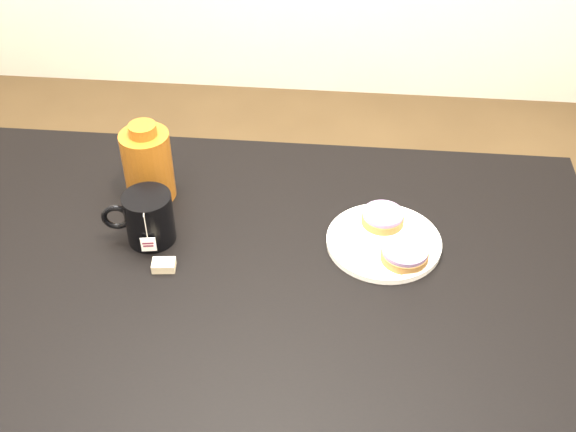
{
  "coord_description": "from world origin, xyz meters",
  "views": [
    {
      "loc": [
        0.16,
        -1.0,
        1.74
      ],
      "look_at": [
        0.06,
        0.1,
        0.81
      ],
      "focal_mm": 45.0,
      "sensor_mm": 36.0,
      "label": 1
    }
  ],
  "objects_px": {
    "bagel_back": "(383,217)",
    "bagel_package": "(148,164)",
    "plate": "(384,241)",
    "bagel_front": "(405,254)",
    "teabag_pouch": "(164,265)",
    "table": "(254,300)",
    "mug": "(148,218)"
  },
  "relations": [
    {
      "from": "bagel_front",
      "to": "mug",
      "type": "xyz_separation_m",
      "value": [
        -0.52,
        0.03,
        0.03
      ]
    },
    {
      "from": "mug",
      "to": "table",
      "type": "bearing_deg",
      "value": -28.15
    },
    {
      "from": "bagel_front",
      "to": "teabag_pouch",
      "type": "distance_m",
      "value": 0.47
    },
    {
      "from": "mug",
      "to": "plate",
      "type": "bearing_deg",
      "value": -6.02
    },
    {
      "from": "bagel_front",
      "to": "table",
      "type": "bearing_deg",
      "value": -170.64
    },
    {
      "from": "plate",
      "to": "bagel_back",
      "type": "height_order",
      "value": "bagel_back"
    },
    {
      "from": "plate",
      "to": "bagel_front",
      "type": "relative_size",
      "value": 1.81
    },
    {
      "from": "bagel_front",
      "to": "bagel_package",
      "type": "relative_size",
      "value": 0.71
    },
    {
      "from": "bagel_front",
      "to": "teabag_pouch",
      "type": "xyz_separation_m",
      "value": [
        -0.47,
        -0.06,
        -0.02
      ]
    },
    {
      "from": "bagel_back",
      "to": "bagel_package",
      "type": "bearing_deg",
      "value": 172.99
    },
    {
      "from": "bagel_back",
      "to": "mug",
      "type": "height_order",
      "value": "mug"
    },
    {
      "from": "mug",
      "to": "teabag_pouch",
      "type": "distance_m",
      "value": 0.11
    },
    {
      "from": "table",
      "to": "bagel_back",
      "type": "height_order",
      "value": "bagel_back"
    },
    {
      "from": "bagel_front",
      "to": "mug",
      "type": "relative_size",
      "value": 0.85
    },
    {
      "from": "table",
      "to": "bagel_front",
      "type": "xyz_separation_m",
      "value": [
        0.3,
        0.05,
        0.11
      ]
    },
    {
      "from": "plate",
      "to": "mug",
      "type": "height_order",
      "value": "mug"
    },
    {
      "from": "bagel_back",
      "to": "bagel_package",
      "type": "relative_size",
      "value": 0.57
    },
    {
      "from": "table",
      "to": "plate",
      "type": "bearing_deg",
      "value": 21.66
    },
    {
      "from": "bagel_back",
      "to": "bagel_package",
      "type": "xyz_separation_m",
      "value": [
        -0.51,
        0.06,
        0.06
      ]
    },
    {
      "from": "bagel_front",
      "to": "bagel_package",
      "type": "distance_m",
      "value": 0.58
    },
    {
      "from": "plate",
      "to": "bagel_front",
      "type": "height_order",
      "value": "bagel_front"
    },
    {
      "from": "table",
      "to": "teabag_pouch",
      "type": "height_order",
      "value": "teabag_pouch"
    },
    {
      "from": "teabag_pouch",
      "to": "bagel_package",
      "type": "bearing_deg",
      "value": 109.02
    },
    {
      "from": "bagel_back",
      "to": "teabag_pouch",
      "type": "height_order",
      "value": "bagel_back"
    },
    {
      "from": "plate",
      "to": "bagel_back",
      "type": "distance_m",
      "value": 0.06
    },
    {
      "from": "bagel_back",
      "to": "bagel_package",
      "type": "height_order",
      "value": "bagel_package"
    },
    {
      "from": "table",
      "to": "teabag_pouch",
      "type": "bearing_deg",
      "value": -176.71
    },
    {
      "from": "bagel_front",
      "to": "bagel_package",
      "type": "xyz_separation_m",
      "value": [
        -0.55,
        0.17,
        0.06
      ]
    },
    {
      "from": "bagel_package",
      "to": "teabag_pouch",
      "type": "bearing_deg",
      "value": -70.98
    },
    {
      "from": "table",
      "to": "bagel_front",
      "type": "distance_m",
      "value": 0.32
    },
    {
      "from": "table",
      "to": "teabag_pouch",
      "type": "xyz_separation_m",
      "value": [
        -0.17,
        -0.01,
        0.09
      ]
    },
    {
      "from": "plate",
      "to": "bagel_front",
      "type": "bearing_deg",
      "value": -53.76
    }
  ]
}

